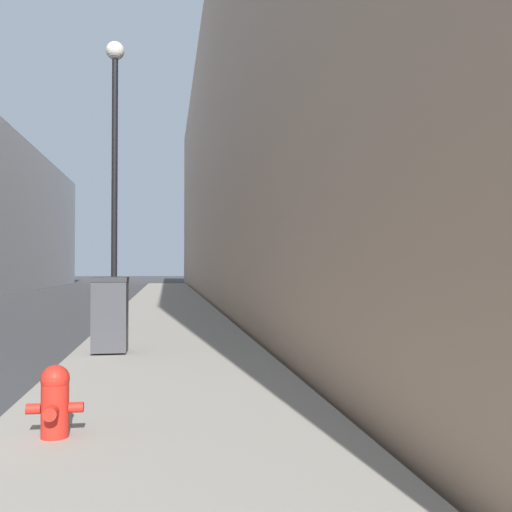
{
  "coord_description": "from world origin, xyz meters",
  "views": [
    {
      "loc": [
        5.17,
        -4.45,
        1.6
      ],
      "look_at": [
        8.58,
        17.28,
        2.03
      ],
      "focal_mm": 40.0,
      "sensor_mm": 36.0,
      "label": 1
    }
  ],
  "objects": [
    {
      "name": "sidewalk_right",
      "position": [
        5.23,
        18.0,
        0.07
      ],
      "size": [
        3.32,
        60.0,
        0.14
      ],
      "color": "gray",
      "rests_on": "ground"
    },
    {
      "name": "lamppost",
      "position": [
        3.94,
        9.41,
        4.35
      ],
      "size": [
        0.44,
        0.44,
        6.85
      ],
      "color": "black",
      "rests_on": "sidewalk_right"
    },
    {
      "name": "trash_bin",
      "position": [
        4.22,
        5.53,
        0.8
      ],
      "size": [
        0.59,
        0.66,
        1.29
      ],
      "color": "#3D3D42",
      "rests_on": "sidewalk_right"
    },
    {
      "name": "building_right_stone",
      "position": [
        12.99,
        26.0,
        7.56
      ],
      "size": [
        12.0,
        60.0,
        15.11
      ],
      "color": "#9E7F66",
      "rests_on": "ground"
    },
    {
      "name": "fire_hydrant",
      "position": [
        4.22,
        0.65,
        0.46
      ],
      "size": [
        0.47,
        0.36,
        0.62
      ],
      "color": "red",
      "rests_on": "sidewalk_right"
    }
  ]
}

